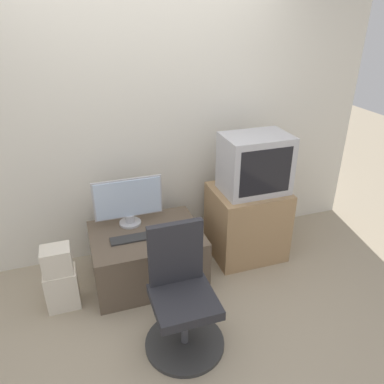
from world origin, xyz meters
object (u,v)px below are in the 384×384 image
Objects in this scene: mouse at (160,233)px; crt_tv at (255,164)px; main_monitor at (128,201)px; cardboard_box_lower at (62,288)px; office_chair at (182,301)px; keyboard at (132,238)px.

crt_tv is (0.90, 0.11, 0.46)m from mouse.
main_monitor is 0.87m from cardboard_box_lower.
office_chair is at bearing -92.06° from mouse.
mouse reaches higher than keyboard.
crt_tv reaches higher than mouse.
keyboard is 0.60× the size of crt_tv.
crt_tv reaches higher than main_monitor.
keyboard is 5.67× the size of mouse.
crt_tv is at bearing 5.81° from cardboard_box_lower.
keyboard is 1.24m from crt_tv.
office_chair is (0.18, -0.96, -0.33)m from main_monitor.
office_chair is at bearing -73.32° from keyboard.
keyboard is at bearing 6.76° from cardboard_box_lower.
keyboard is 0.24m from mouse.
main_monitor is 1.69× the size of keyboard.
main_monitor is 0.38m from mouse.
crt_tv is 1.91m from cardboard_box_lower.
mouse is 0.72m from office_chair.
mouse is at bearing -173.36° from crt_tv.
main_monitor is at bearing 100.65° from office_chair.
crt_tv is at bearing 41.21° from office_chair.
mouse is at bearing -50.37° from main_monitor.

